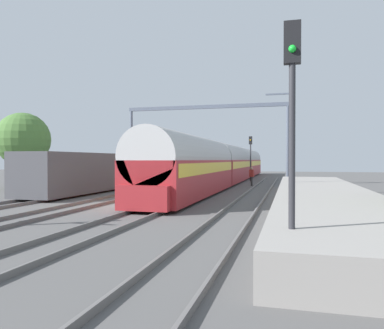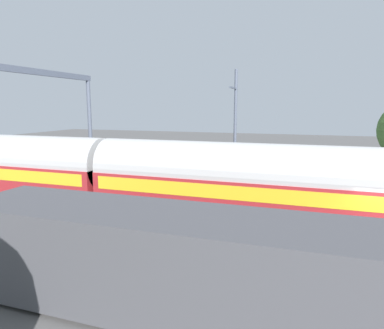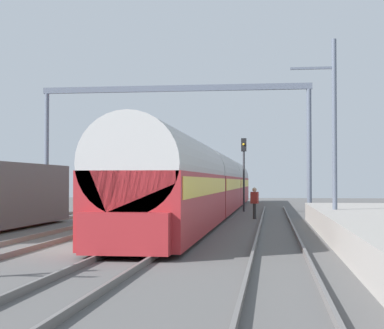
% 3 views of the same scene
% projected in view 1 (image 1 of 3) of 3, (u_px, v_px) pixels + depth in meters
% --- Properties ---
extents(ground, '(120.00, 120.00, 0.00)m').
position_uv_depth(ground, '(128.00, 205.00, 19.66)').
color(ground, '#535252').
extents(track_far_west, '(1.52, 60.00, 0.16)m').
position_uv_depth(track_far_west, '(30.00, 201.00, 21.17)').
color(track_far_west, '#605D5C').
rests_on(track_far_west, ground).
extents(track_west, '(1.52, 60.00, 0.16)m').
position_uv_depth(track_west, '(94.00, 203.00, 20.16)').
color(track_west, '#605D5C').
rests_on(track_west, ground).
extents(track_east, '(1.52, 60.00, 0.16)m').
position_uv_depth(track_east, '(164.00, 205.00, 19.15)').
color(track_east, '#605D5C').
rests_on(track_east, ground).
extents(track_far_east, '(1.52, 60.00, 0.16)m').
position_uv_depth(track_far_east, '(243.00, 207.00, 18.14)').
color(track_far_east, '#605D5C').
rests_on(track_far_east, ground).
extents(platform, '(4.40, 28.00, 0.90)m').
position_uv_depth(platform, '(323.00, 198.00, 19.11)').
color(platform, gray).
rests_on(platform, ground).
extents(passenger_train, '(2.93, 49.20, 3.82)m').
position_uv_depth(passenger_train, '(230.00, 164.00, 40.07)').
color(passenger_train, maroon).
rests_on(passenger_train, ground).
extents(freight_car, '(2.80, 13.00, 2.70)m').
position_uv_depth(freight_car, '(87.00, 172.00, 27.10)').
color(freight_car, '#47474C').
rests_on(freight_car, ground).
extents(person_crossing, '(0.46, 0.36, 1.73)m').
position_uv_depth(person_crossing, '(252.00, 175.00, 33.87)').
color(person_crossing, '#2C2C2C').
rests_on(person_crossing, ground).
extents(railway_signal_near, '(0.36, 0.30, 5.34)m').
position_uv_depth(railway_signal_near, '(292.00, 113.00, 8.03)').
color(railway_signal_near, '#2D2D33').
rests_on(railway_signal_near, ground).
extents(railway_signal_far, '(0.36, 0.30, 5.03)m').
position_uv_depth(railway_signal_far, '(251.00, 152.00, 42.25)').
color(railway_signal_far, '#2D2D33').
rests_on(railway_signal_far, ground).
extents(catenary_gantry, '(16.40, 0.28, 7.86)m').
position_uv_depth(catenary_gantry, '(205.00, 125.00, 37.56)').
color(catenary_gantry, '#525B6C').
rests_on(catenary_gantry, ground).
extents(catenary_pole_east_mid, '(1.90, 0.20, 8.00)m').
position_uv_depth(catenary_pole_east_mid, '(292.00, 133.00, 24.96)').
color(catenary_pole_east_mid, '#525B6C').
rests_on(catenary_pole_east_mid, ground).
extents(tree_west_background, '(4.43, 4.43, 6.29)m').
position_uv_depth(tree_west_background, '(23.00, 140.00, 31.16)').
color(tree_west_background, '#4C3826').
rests_on(tree_west_background, ground).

